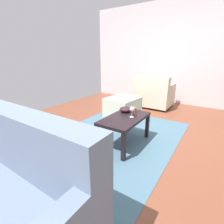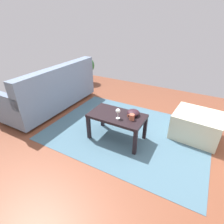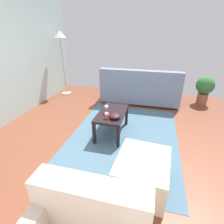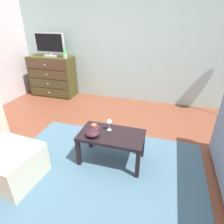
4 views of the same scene
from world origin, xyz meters
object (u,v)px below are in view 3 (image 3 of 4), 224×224
at_px(ottoman, 142,173).
at_px(standing_lamp, 60,40).
at_px(wine_glass, 106,107).
at_px(couch_large, 140,89).
at_px(coffee_table, 112,115).
at_px(mug, 107,116).
at_px(potted_plant, 205,88).
at_px(bowl_decorative, 115,116).

bearing_deg(ottoman, standing_lamp, 41.37).
bearing_deg(wine_glass, couch_large, -13.36).
xyz_separation_m(coffee_table, couch_large, (1.70, -0.33, -0.02)).
bearing_deg(mug, couch_large, -10.35).
height_order(coffee_table, ottoman, coffee_table).
xyz_separation_m(ottoman, standing_lamp, (2.90, 2.55, 1.29)).
distance_m(coffee_table, ottoman, 1.28).
height_order(ottoman, standing_lamp, standing_lamp).
distance_m(coffee_table, potted_plant, 2.75).
relative_size(bowl_decorative, standing_lamp, 0.11).
height_order(wine_glass, couch_large, couch_large).
relative_size(coffee_table, wine_glass, 5.38).
height_order(couch_large, standing_lamp, standing_lamp).
bearing_deg(couch_large, standing_lamp, 87.06).
bearing_deg(wine_glass, bowl_decorative, -129.86).
bearing_deg(potted_plant, ottoman, 157.26).
xyz_separation_m(couch_large, ottoman, (-2.78, -0.32, -0.14)).
xyz_separation_m(bowl_decorative, potted_plant, (2.18, -1.82, -0.04)).
relative_size(mug, couch_large, 0.06).
bearing_deg(wine_glass, ottoman, -144.41).
distance_m(mug, ottoman, 1.11).
relative_size(coffee_table, mug, 7.41).
distance_m(couch_large, standing_lamp, 2.51).
bearing_deg(standing_lamp, potted_plant, -87.75).
bearing_deg(bowl_decorative, couch_large, -6.69).
relative_size(couch_large, standing_lamp, 1.13).
distance_m(coffee_table, wine_glass, 0.21).
distance_m(mug, bowl_decorative, 0.13).
relative_size(coffee_table, ottoman, 1.21).
xyz_separation_m(mug, couch_large, (1.94, -0.35, -0.13)).
xyz_separation_m(coffee_table, mug, (-0.25, 0.02, 0.11)).
bearing_deg(coffee_table, couch_large, -11.10).
xyz_separation_m(wine_glass, mug, (-0.19, -0.06, -0.07)).
bearing_deg(couch_large, potted_plant, -80.61).
height_order(couch_large, ottoman, couch_large).
height_order(mug, bowl_decorative, same).
xyz_separation_m(wine_glass, potted_plant, (2.02, -2.02, -0.12)).
distance_m(wine_glass, potted_plant, 2.85).
bearing_deg(ottoman, bowl_decorative, 32.09).
xyz_separation_m(coffee_table, ottoman, (-1.09, -0.66, -0.16)).
distance_m(coffee_table, standing_lamp, 2.86).
distance_m(couch_large, potted_plant, 1.62).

